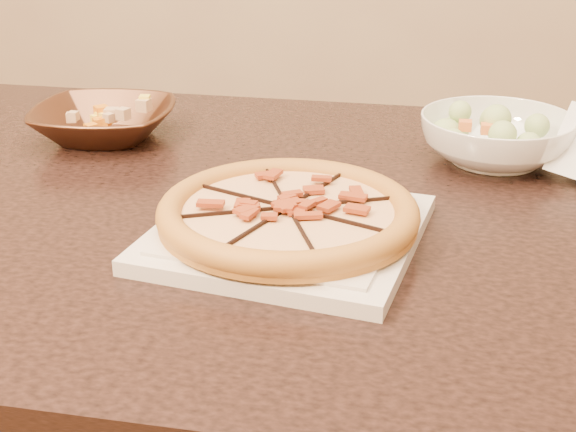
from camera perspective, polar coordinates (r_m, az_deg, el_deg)
name	(u,v)px	position (r m, az deg, el deg)	size (l,w,h in m)	color
dining_table	(215,259)	(1.10, -5.24, -3.07)	(1.46, 0.96, 0.75)	#331D18
plate	(288,232)	(0.92, 0.00, -1.11)	(0.33, 0.33, 0.02)	beige
pizza	(288,213)	(0.91, 0.00, 0.23)	(0.30, 0.30, 0.03)	#C07D27
bronze_bowl	(105,122)	(1.29, -12.92, 6.52)	(0.22, 0.22, 0.05)	brown
mixed_dish	(101,97)	(1.28, -13.16, 8.25)	(0.08, 0.11, 0.03)	tan
salad_bowl	(496,139)	(1.19, 14.57, 5.33)	(0.22, 0.22, 0.07)	white
salad	(498,104)	(1.18, 14.74, 7.73)	(0.10, 0.11, 0.04)	beige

